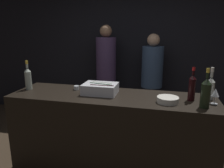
{
  "coord_description": "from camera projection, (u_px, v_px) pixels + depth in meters",
  "views": [
    {
      "loc": [
        0.55,
        -1.89,
        1.75
      ],
      "look_at": [
        0.0,
        0.35,
        1.15
      ],
      "focal_mm": 35.0,
      "sensor_mm": 36.0,
      "label": 1
    }
  ],
  "objects": [
    {
      "name": "champagne_bottle",
      "position": [
        206.0,
        92.0,
        1.98
      ],
      "size": [
        0.09,
        0.09,
        0.37
      ],
      "color": "black",
      "rests_on": "bar_counter"
    },
    {
      "name": "red_wine_bottle_tall",
      "position": [
        192.0,
        87.0,
        2.19
      ],
      "size": [
        0.07,
        0.07,
        0.34
      ],
      "color": "black",
      "rests_on": "bar_counter"
    },
    {
      "name": "bar_counter",
      "position": [
        111.0,
        138.0,
        2.52
      ],
      "size": [
        2.23,
        0.64,
        1.03
      ],
      "color": "black",
      "rests_on": "ground_plane"
    },
    {
      "name": "white_wine_bottle",
      "position": [
        210.0,
        87.0,
        2.22
      ],
      "size": [
        0.08,
        0.08,
        0.34
      ],
      "color": "#B2B7AD",
      "rests_on": "bar_counter"
    },
    {
      "name": "ice_bin_with_bottles",
      "position": [
        101.0,
        88.0,
        2.44
      ],
      "size": [
        0.37,
        0.27,
        0.12
      ],
      "color": "silver",
      "rests_on": "bar_counter"
    },
    {
      "name": "wine_glass",
      "position": [
        215.0,
        93.0,
        2.09
      ],
      "size": [
        0.07,
        0.07,
        0.16
      ],
      "color": "silver",
      "rests_on": "bar_counter"
    },
    {
      "name": "person_in_hoodie",
      "position": [
        106.0,
        70.0,
        3.91
      ],
      "size": [
        0.35,
        0.35,
        1.8
      ],
      "rotation": [
        0.0,
        0.0,
        2.55
      ],
      "color": "black",
      "rests_on": "ground_plane"
    },
    {
      "name": "wall_back_chalkboard",
      "position": [
        136.0,
        47.0,
        4.1
      ],
      "size": [
        6.4,
        0.06,
        2.8
      ],
      "color": "black",
      "rests_on": "ground_plane"
    },
    {
      "name": "bowl_white",
      "position": [
        168.0,
        100.0,
        2.15
      ],
      "size": [
        0.21,
        0.21,
        0.06
      ],
      "color": "silver",
      "rests_on": "bar_counter"
    },
    {
      "name": "person_blond_tee",
      "position": [
        152.0,
        77.0,
        3.77
      ],
      "size": [
        0.36,
        0.36,
        1.66
      ],
      "rotation": [
        0.0,
        0.0,
        -2.69
      ],
      "color": "black",
      "rests_on": "ground_plane"
    },
    {
      "name": "rose_wine_bottle",
      "position": [
        28.0,
        78.0,
        2.59
      ],
      "size": [
        0.08,
        0.08,
        0.34
      ],
      "color": "#9EA899",
      "rests_on": "bar_counter"
    },
    {
      "name": "candle_votive",
      "position": [
        76.0,
        88.0,
        2.6
      ],
      "size": [
        0.06,
        0.06,
        0.05
      ],
      "color": "silver",
      "rests_on": "bar_counter"
    }
  ]
}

